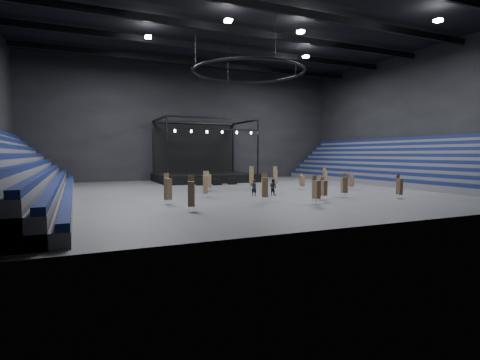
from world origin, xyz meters
name	(u,v)px	position (x,y,z in m)	size (l,w,h in m)	color
floor	(248,191)	(0.00, 0.00, 0.00)	(50.00, 50.00, 0.00)	#414143
ceiling	(249,25)	(0.00, 0.00, 18.00)	(50.00, 42.00, 0.20)	black
wall_back	(193,123)	(0.00, 21.00, 9.00)	(50.00, 0.20, 18.00)	black
wall_front	(402,70)	(0.00, -21.00, 9.00)	(50.00, 0.20, 18.00)	black
wall_right	(414,118)	(25.00, 0.00, 9.00)	(0.20, 42.00, 18.00)	black
bleachers_left	(7,182)	(-22.94, 0.00, 1.73)	(7.20, 40.00, 6.40)	#4E4E51
bleachers_right	(402,171)	(22.94, 0.00, 1.73)	(7.20, 40.00, 6.40)	#4E4E51
stage	(203,172)	(0.00, 16.24, 1.45)	(14.00, 10.00, 9.20)	black
truss_ring	(249,72)	(0.00, 0.00, 13.00)	(12.30, 12.30, 5.15)	black
roof_girders	(249,32)	(0.00, 0.00, 17.20)	(49.00, 30.35, 0.70)	black
floodlights	(266,27)	(0.00, -4.00, 16.60)	(28.60, 16.60, 0.25)	white
flight_case_left	(201,182)	(-2.55, 9.26, 0.44)	(1.33, 0.66, 0.88)	black
flight_case_mid	(217,182)	(-0.48, 8.71, 0.40)	(1.20, 0.60, 0.80)	black
flight_case_right	(232,181)	(1.75, 8.94, 0.43)	(1.28, 0.64, 0.85)	black
chair_stack_0	(302,181)	(6.43, -0.90, 1.01)	(0.54, 0.54, 1.87)	silver
chair_stack_1	(344,185)	(5.81, -9.06, 1.20)	(0.63, 0.63, 2.25)	silver
chair_stack_2	(191,193)	(-10.09, -11.99, 1.33)	(0.59, 0.59, 2.61)	silver
chair_stack_3	(265,187)	(-2.79, -9.23, 1.29)	(0.65, 0.65, 2.48)	silver
chair_stack_4	(275,176)	(5.26, 3.36, 1.32)	(0.63, 0.63, 2.55)	silver
chair_stack_5	(168,188)	(-10.73, -7.50, 1.31)	(0.63, 0.63, 2.55)	silver
chair_stack_6	(316,189)	(0.53, -11.99, 1.23)	(0.65, 0.65, 2.32)	silver
chair_stack_7	(399,186)	(9.73, -11.99, 1.15)	(0.48, 0.48, 2.22)	silver
chair_stack_8	(205,184)	(-6.38, -4.03, 1.28)	(0.58, 0.58, 2.51)	silver
chair_stack_9	(324,188)	(2.77, -9.96, 1.09)	(0.53, 0.53, 2.05)	silver
chair_stack_10	(208,181)	(-4.41, 1.00, 1.21)	(0.62, 0.62, 2.25)	silver
chair_stack_11	(251,178)	(1.12, 1.59, 1.37)	(0.66, 0.66, 2.67)	silver
chair_stack_12	(325,176)	(12.67, 3.17, 1.16)	(0.46, 0.46, 2.26)	silver
chair_stack_13	(351,180)	(11.40, -3.47, 1.11)	(0.60, 0.60, 2.09)	silver
man_center	(254,188)	(-1.57, -4.57, 0.80)	(0.59, 0.38, 1.61)	black
crew_member	(273,187)	(0.43, -4.85, 0.82)	(0.79, 0.62, 1.63)	black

